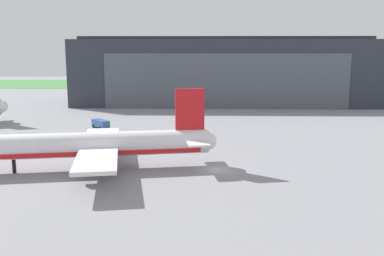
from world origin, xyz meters
name	(u,v)px	position (x,y,z in m)	size (l,w,h in m)	color
ground_plane	(217,170)	(0.00, 0.00, 0.00)	(440.00, 440.00, 0.00)	gray
grass_field_strip	(209,84)	(0.00, 161.61, 0.04)	(440.00, 56.00, 0.08)	#488441
maintenance_hangar	(224,71)	(4.46, 85.50, 10.62)	(97.33, 33.83, 22.17)	#2D333D
airliner_near_right	(94,145)	(-18.60, -0.57, 3.81)	(37.47, 30.02, 12.22)	silver
stair_truck	(101,123)	(-26.07, 34.86, 1.11)	(4.91, 5.14, 1.93)	#335693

